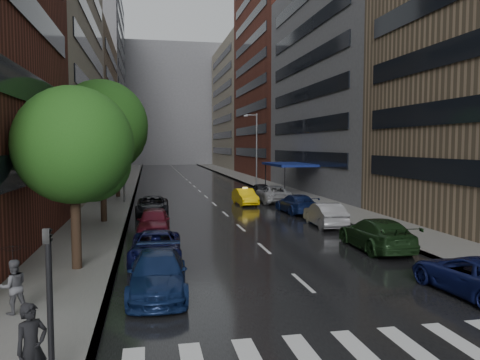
# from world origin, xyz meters

# --- Properties ---
(ground) EXTENTS (220.00, 220.00, 0.00)m
(ground) POSITION_xyz_m (0.00, 0.00, 0.00)
(ground) COLOR gray
(ground) RESTS_ON ground
(road) EXTENTS (14.00, 140.00, 0.01)m
(road) POSITION_xyz_m (0.00, 50.00, 0.01)
(road) COLOR black
(road) RESTS_ON ground
(sidewalk_left) EXTENTS (4.00, 140.00, 0.15)m
(sidewalk_left) POSITION_xyz_m (-9.00, 50.00, 0.07)
(sidewalk_left) COLOR gray
(sidewalk_left) RESTS_ON ground
(sidewalk_right) EXTENTS (4.00, 140.00, 0.15)m
(sidewalk_right) POSITION_xyz_m (9.00, 50.00, 0.07)
(sidewalk_right) COLOR gray
(sidewalk_right) RESTS_ON ground
(crosswalk) EXTENTS (13.15, 2.80, 0.01)m
(crosswalk) POSITION_xyz_m (0.20, -2.00, 0.01)
(crosswalk) COLOR silver
(crosswalk) RESTS_ON ground
(buildings_left) EXTENTS (8.00, 108.00, 38.00)m
(buildings_left) POSITION_xyz_m (-15.00, 58.79, 15.99)
(buildings_left) COLOR maroon
(buildings_left) RESTS_ON ground
(buildings_right) EXTENTS (8.05, 109.10, 36.00)m
(buildings_right) POSITION_xyz_m (15.00, 56.70, 15.03)
(buildings_right) COLOR #937A5B
(buildings_right) RESTS_ON ground
(building_far) EXTENTS (40.00, 14.00, 32.00)m
(building_far) POSITION_xyz_m (0.00, 118.00, 16.00)
(building_far) COLOR slate
(building_far) RESTS_ON ground
(tree_near) EXTENTS (4.76, 4.76, 7.58)m
(tree_near) POSITION_xyz_m (-8.60, 7.28, 5.18)
(tree_near) COLOR #382619
(tree_near) RESTS_ON ground
(tree_mid) EXTENTS (5.93, 5.93, 9.46)m
(tree_mid) POSITION_xyz_m (-8.60, 19.39, 6.48)
(tree_mid) COLOR #382619
(tree_mid) RESTS_ON ground
(tree_far) EXTENTS (5.87, 5.87, 9.36)m
(tree_far) POSITION_xyz_m (-8.60, 34.48, 6.41)
(tree_far) COLOR #382619
(tree_far) RESTS_ON ground
(taxi) EXTENTS (1.70, 4.31, 1.40)m
(taxi) POSITION_xyz_m (2.59, 27.14, 0.70)
(taxi) COLOR yellow
(taxi) RESTS_ON ground
(parked_cars_left) EXTENTS (2.51, 23.82, 1.55)m
(parked_cars_left) POSITION_xyz_m (-5.40, 12.70, 0.72)
(parked_cars_left) COLOR #10204B
(parked_cars_left) RESTS_ON ground
(parked_cars_right) EXTENTS (2.82, 36.12, 1.58)m
(parked_cars_right) POSITION_xyz_m (5.40, 17.64, 0.74)
(parked_cars_right) COLOR #10164A
(parked_cars_right) RESTS_ON ground
(ped_bag_walker) EXTENTS (0.81, 0.80, 1.88)m
(ped_bag_walker) POSITION_xyz_m (-8.04, -2.73, 1.07)
(ped_bag_walker) COLOR black
(ped_bag_walker) RESTS_ON sidewalk_left
(ped_black_umbrella) EXTENTS (0.99, 0.98, 2.09)m
(ped_black_umbrella) POSITION_xyz_m (-9.69, 2.24, 1.39)
(ped_black_umbrella) COLOR #525257
(ped_black_umbrella) RESTS_ON sidewalk_left
(traffic_light) EXTENTS (0.18, 0.15, 3.45)m
(traffic_light) POSITION_xyz_m (-7.60, -3.07, 2.23)
(traffic_light) COLOR black
(traffic_light) RESTS_ON sidewalk_left
(street_lamp_left) EXTENTS (1.74, 0.22, 9.00)m
(street_lamp_left) POSITION_xyz_m (-7.72, 30.00, 4.89)
(street_lamp_left) COLOR gray
(street_lamp_left) RESTS_ON sidewalk_left
(street_lamp_right) EXTENTS (1.74, 0.22, 9.00)m
(street_lamp_right) POSITION_xyz_m (7.72, 45.00, 4.89)
(street_lamp_right) COLOR gray
(street_lamp_right) RESTS_ON sidewalk_right
(awning) EXTENTS (4.00, 8.00, 3.12)m
(awning) POSITION_xyz_m (8.98, 35.00, 3.13)
(awning) COLOR navy
(awning) RESTS_ON sidewalk_right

